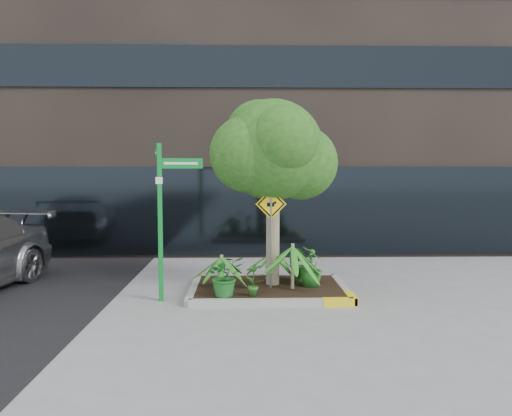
{
  "coord_description": "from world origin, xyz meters",
  "views": [
    {
      "loc": [
        -0.32,
        -10.22,
        2.67
      ],
      "look_at": [
        -0.07,
        0.2,
        1.83
      ],
      "focal_mm": 35.0,
      "sensor_mm": 36.0,
      "label": 1
    }
  ],
  "objects": [
    {
      "name": "street_sign_post",
      "position": [
        -1.96,
        -0.23,
        1.95
      ],
      "size": [
        1.07,
        0.91,
        3.16
      ],
      "rotation": [
        0.0,
        0.0,
        0.25
      ],
      "color": "#0B7F2A",
      "rests_on": "ground"
    },
    {
      "name": "shrub_a",
      "position": [
        -0.7,
        -0.54,
        0.55
      ],
      "size": [
        0.93,
        0.93,
        0.81
      ],
      "primitive_type": "imported",
      "rotation": [
        0.0,
        0.0,
        0.35
      ],
      "color": "#1B6121",
      "rests_on": "planter"
    },
    {
      "name": "palm_back",
      "position": [
        0.4,
        1.2,
        0.74
      ],
      "size": [
        0.71,
        0.71,
        0.79
      ],
      "color": "tan",
      "rests_on": "ground"
    },
    {
      "name": "planter",
      "position": [
        0.23,
        0.27,
        0.1
      ],
      "size": [
        3.35,
        2.36,
        0.15
      ],
      "color": "#9E9E99",
      "rests_on": "ground"
    },
    {
      "name": "tree",
      "position": [
        0.29,
        0.48,
        3.05
      ],
      "size": [
        2.78,
        2.47,
        4.18
      ],
      "color": "tan",
      "rests_on": "ground"
    },
    {
      "name": "shrub_b",
      "position": [
        1.11,
        0.24,
        0.57
      ],
      "size": [
        0.53,
        0.53,
        0.85
      ],
      "primitive_type": "imported",
      "rotation": [
        0.0,
        0.0,
        1.69
      ],
      "color": "#216A20",
      "rests_on": "planter"
    },
    {
      "name": "shrub_c",
      "position": [
        -0.14,
        -0.55,
        0.49
      ],
      "size": [
        0.5,
        0.5,
        0.68
      ],
      "primitive_type": "imported",
      "rotation": [
        0.0,
        0.0,
        3.75
      ],
      "color": "#29631E",
      "rests_on": "planter"
    },
    {
      "name": "building",
      "position": [
        0.5,
        8.5,
        7.5
      ],
      "size": [
        18.0,
        8.0,
        15.0
      ],
      "primitive_type": "cube",
      "color": "#2D2621",
      "rests_on": "ground"
    },
    {
      "name": "palm_front",
      "position": [
        0.69,
        0.04,
        1.04
      ],
      "size": [
        1.07,
        1.07,
        1.19
      ],
      "color": "tan",
      "rests_on": "ground"
    },
    {
      "name": "shrub_d",
      "position": [
        0.89,
        0.71,
        0.54
      ],
      "size": [
        0.53,
        0.53,
        0.78
      ],
      "primitive_type": "imported",
      "rotation": [
        0.0,
        0.0,
        5.0
      ],
      "color": "#205518",
      "rests_on": "planter"
    },
    {
      "name": "cattle_sign",
      "position": [
        0.23,
        0.08,
        1.57
      ],
      "size": [
        0.65,
        0.12,
        2.1
      ],
      "rotation": [
        0.0,
        0.0,
        0.03
      ],
      "color": "slate",
      "rests_on": "ground"
    },
    {
      "name": "palm_left",
      "position": [
        -0.8,
        0.19,
        0.8
      ],
      "size": [
        0.78,
        0.78,
        0.87
      ],
      "color": "tan",
      "rests_on": "ground"
    },
    {
      "name": "ground",
      "position": [
        0.0,
        0.0,
        0.0
      ],
      "size": [
        80.0,
        80.0,
        0.0
      ],
      "primitive_type": "plane",
      "color": "gray",
      "rests_on": "ground"
    }
  ]
}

